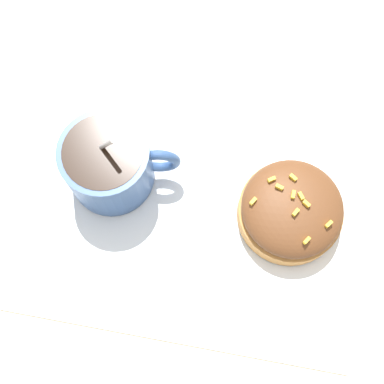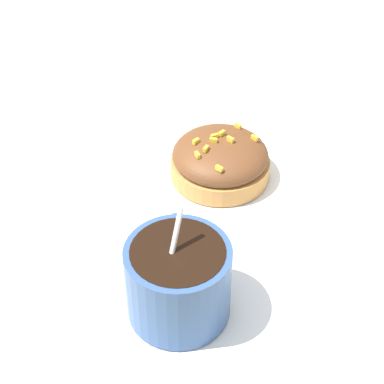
{
  "view_description": "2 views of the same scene",
  "coord_description": "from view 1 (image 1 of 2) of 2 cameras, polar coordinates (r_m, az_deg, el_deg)",
  "views": [
    {
      "loc": [
        -0.02,
        0.15,
        0.5
      ],
      "look_at": [
        0.0,
        0.01,
        0.04
      ],
      "focal_mm": 50.0,
      "sensor_mm": 36.0,
      "label": 1
    },
    {
      "loc": [
        0.4,
        0.07,
        0.41
      ],
      "look_at": [
        -0.02,
        -0.01,
        0.04
      ],
      "focal_mm": 60.0,
      "sensor_mm": 36.0,
      "label": 2
    }
  ],
  "objects": [
    {
      "name": "ground_plane",
      "position": [
        0.52,
        0.77,
        -0.13
      ],
      "size": [
        3.0,
        3.0,
        0.0
      ],
      "primitive_type": "plane",
      "color": "#C6B793"
    },
    {
      "name": "paper_napkin",
      "position": [
        0.52,
        0.77,
        -0.08
      ],
      "size": [
        0.32,
        0.29,
        0.0
      ],
      "color": "white",
      "rests_on": "ground_plane"
    },
    {
      "name": "coffee_cup",
      "position": [
        0.5,
        -8.74,
        3.37
      ],
      "size": [
        0.11,
        0.08,
        0.1
      ],
      "color": "#335184",
      "rests_on": "paper_napkin"
    },
    {
      "name": "frosted_pastry",
      "position": [
        0.5,
        10.54,
        -1.91
      ],
      "size": [
        0.1,
        0.1,
        0.05
      ],
      "color": "#C18442",
      "rests_on": "paper_napkin"
    }
  ]
}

